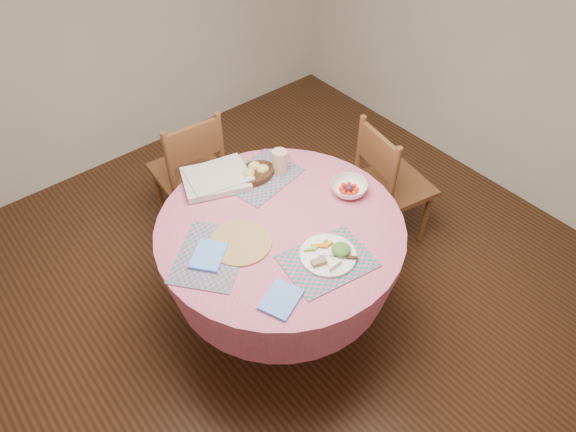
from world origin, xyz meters
The scene contains 16 objects.
ground centered at (0.00, 0.00, 0.00)m, with size 4.00×4.00×0.00m, color #331C0F.
room_envelope centered at (0.00, 0.00, 1.71)m, with size 4.01×4.01×2.71m.
dining_table centered at (0.00, 0.00, 0.56)m, with size 1.24×1.24×0.75m.
chair_right centered at (0.93, 0.07, 0.47)m, with size 0.47×0.48×0.89m.
chair_back centered at (0.04, 0.96, 0.47)m, with size 0.45×0.43×0.90m.
placemat_front centered at (0.02, -0.32, 0.75)m, with size 0.40×0.30×0.01m, color #146F74.
placemat_left centered at (-0.38, 0.05, 0.75)m, with size 0.40×0.30×0.01m, color #146F74.
placemat_back centered at (0.15, 0.35, 0.75)m, with size 0.40×0.30×0.01m, color #146F74.
wicker_trivet centered at (-0.22, 0.03, 0.76)m, with size 0.30×0.30×0.01m, color #9D7F44.
napkin_near centered at (-0.28, -0.36, 0.76)m, with size 0.18×0.14×0.01m, color #5E8CF3.
napkin_far centered at (-0.39, 0.05, 0.76)m, with size 0.18×0.14×0.01m, color #5E8CF3.
dinner_plate centered at (0.05, -0.31, 0.77)m, with size 0.26×0.26×0.05m.
bread_bowl centered at (0.12, 0.37, 0.78)m, with size 0.23×0.23×0.08m.
latte_mug centered at (0.26, 0.32, 0.82)m, with size 0.12×0.08×0.14m.
fruit_bowl centered at (0.43, -0.04, 0.78)m, with size 0.24×0.24×0.06m.
newspaper_stack centered at (-0.06, 0.47, 0.78)m, with size 0.42×0.38×0.04m.
Camera 1 is at (-1.10, -1.39, 2.56)m, focal length 32.00 mm.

